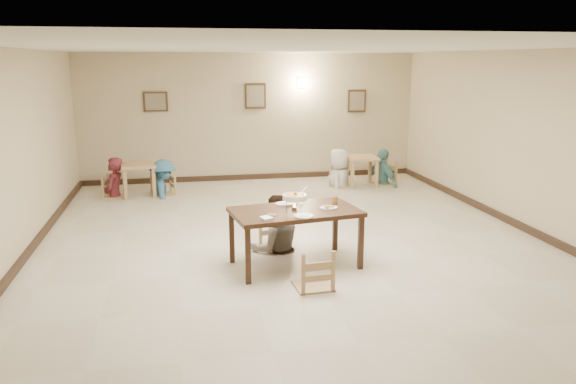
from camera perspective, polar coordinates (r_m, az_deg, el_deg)
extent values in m
plane|color=beige|center=(8.94, 0.54, -5.18)|extent=(10.00, 10.00, 0.00)
plane|color=silver|center=(8.48, 0.59, 14.44)|extent=(10.00, 10.00, 0.00)
plane|color=#C4B38F|center=(13.48, -3.76, 7.59)|extent=(10.00, 0.00, 10.00)
plane|color=#C4B38F|center=(3.95, 15.45, -6.86)|extent=(10.00, 0.00, 10.00)
plane|color=#C4B38F|center=(8.71, -26.19, 3.14)|extent=(0.00, 10.00, 10.00)
plane|color=#C4B38F|center=(10.16, 23.32, 4.68)|extent=(0.00, 10.00, 10.00)
cube|color=#2F1F15|center=(13.67, -3.65, 1.56)|extent=(8.00, 0.06, 0.12)
cube|color=#2F1F15|center=(9.04, -25.08, -5.86)|extent=(0.06, 10.00, 0.12)
cube|color=#2F1F15|center=(10.43, 22.46, -3.15)|extent=(0.06, 10.00, 0.12)
cube|color=#392715|center=(13.30, -13.31, 8.92)|extent=(0.55, 0.03, 0.45)
cube|color=gray|center=(13.29, -13.32, 8.92)|extent=(0.45, 0.01, 0.37)
cube|color=#392715|center=(13.41, -3.34, 9.71)|extent=(0.50, 0.03, 0.60)
cube|color=gray|center=(13.39, -3.33, 9.70)|extent=(0.41, 0.01, 0.49)
cube|color=#392715|center=(13.98, 7.01, 9.16)|extent=(0.45, 0.03, 0.55)
cube|color=gray|center=(13.96, 7.03, 9.16)|extent=(0.37, 0.01, 0.45)
cube|color=#FFD88C|center=(13.59, 1.33, 11.04)|extent=(0.16, 0.05, 0.22)
cube|color=#392215|center=(7.75, 0.74, -2.04)|extent=(1.86, 1.22, 0.06)
cube|color=#392215|center=(7.25, -4.09, -6.53)|extent=(0.07, 0.07, 0.75)
cube|color=#392215|center=(7.81, 7.40, -5.14)|extent=(0.07, 0.07, 0.75)
cube|color=#392215|center=(8.03, -5.74, -4.57)|extent=(0.07, 0.07, 0.75)
cube|color=#392215|center=(8.54, 4.81, -3.46)|extent=(0.07, 0.07, 0.75)
cube|color=tan|center=(8.59, -1.23, -2.94)|extent=(0.44, 0.44, 0.05)
cube|color=tan|center=(7.12, 2.59, -6.20)|extent=(0.47, 0.47, 0.05)
imported|color=gray|center=(8.41, -1.29, -0.29)|extent=(0.90, 0.74, 1.71)
torus|color=silver|center=(7.73, 0.67, -0.79)|extent=(0.26, 0.26, 0.01)
cylinder|color=silver|center=(7.76, 0.67, -1.64)|extent=(0.07, 0.07, 0.04)
cone|color=#FFA526|center=(7.75, 0.67, -1.29)|extent=(0.04, 0.04, 0.06)
cylinder|color=white|center=(7.72, 0.67, -0.53)|extent=(0.33, 0.33, 0.07)
cylinder|color=#A75A0E|center=(7.72, 0.67, -0.29)|extent=(0.29, 0.29, 0.02)
sphere|color=#2D7223|center=(7.70, 0.76, -0.16)|extent=(0.05, 0.05, 0.05)
cylinder|color=silver|center=(7.80, 1.49, 0.08)|extent=(0.15, 0.09, 0.10)
cylinder|color=silver|center=(7.82, 1.30, -1.15)|extent=(0.01, 0.01, 0.15)
cylinder|color=silver|center=(7.79, -0.15, -1.22)|extent=(0.01, 0.01, 0.15)
cylinder|color=silver|center=(7.64, 0.84, -1.50)|extent=(0.01, 0.01, 0.15)
cylinder|color=white|center=(8.02, -0.24, -1.20)|extent=(0.30, 0.30, 0.02)
ellipsoid|color=white|center=(8.02, -0.24, -1.15)|extent=(0.20, 0.17, 0.07)
cylinder|color=white|center=(7.41, 1.61, -2.46)|extent=(0.26, 0.26, 0.02)
ellipsoid|color=white|center=(7.40, 1.61, -2.41)|extent=(0.17, 0.14, 0.06)
cylinder|color=white|center=(7.83, 4.17, -1.61)|extent=(0.25, 0.25, 0.02)
sphere|color=#2D7223|center=(7.75, 4.03, -1.58)|extent=(0.04, 0.04, 0.04)
cylinder|color=white|center=(7.48, -1.63, -2.31)|extent=(0.11, 0.11, 0.02)
cylinder|color=#B42C1B|center=(7.47, -1.63, -2.25)|extent=(0.08, 0.08, 0.01)
cube|color=white|center=(7.28, -2.24, -2.68)|extent=(0.17, 0.20, 0.03)
cube|color=silver|center=(7.37, -1.94, -2.53)|extent=(0.06, 0.17, 0.01)
cube|color=silver|center=(7.38, -1.70, -2.51)|extent=(0.06, 0.17, 0.01)
cylinder|color=white|center=(8.06, 4.80, -0.74)|extent=(0.07, 0.07, 0.14)
cylinder|color=orange|center=(8.06, 4.80, -0.84)|extent=(0.06, 0.06, 0.11)
cube|color=tan|center=(12.26, -14.99, 2.66)|extent=(0.78, 0.78, 0.06)
cube|color=tan|center=(12.03, -16.18, 0.70)|extent=(0.07, 0.07, 0.64)
cube|color=tan|center=(12.06, -13.45, 0.89)|extent=(0.07, 0.07, 0.64)
cube|color=tan|center=(12.60, -16.29, 1.24)|extent=(0.07, 0.07, 0.64)
cube|color=tan|center=(12.63, -13.68, 1.43)|extent=(0.07, 0.07, 0.64)
cube|color=tan|center=(12.96, 7.51, 3.47)|extent=(0.72, 0.72, 0.06)
cube|color=tan|center=(12.69, 6.55, 1.73)|extent=(0.07, 0.07, 0.62)
cube|color=tan|center=(12.83, 8.98, 1.78)|extent=(0.07, 0.07, 0.62)
cube|color=tan|center=(13.22, 5.99, 2.21)|extent=(0.07, 0.07, 0.62)
cube|color=tan|center=(13.36, 8.33, 2.26)|extent=(0.07, 0.07, 0.62)
cube|color=tan|center=(12.35, -17.27, 1.34)|extent=(0.41, 0.41, 0.04)
cube|color=tan|center=(12.22, -12.57, 1.62)|extent=(0.44, 0.44, 0.05)
cube|color=tan|center=(12.92, 5.21, 2.39)|extent=(0.41, 0.41, 0.04)
cube|color=tan|center=(13.16, 9.61, 2.82)|extent=(0.49, 0.49, 0.05)
imported|color=maroon|center=(12.27, -17.42, 3.37)|extent=(0.55, 0.70, 1.69)
imported|color=teal|center=(12.16, -12.65, 3.23)|extent=(0.74, 1.09, 1.55)
imported|color=silver|center=(12.84, 5.25, 4.39)|extent=(0.85, 0.99, 1.72)
imported|color=#5B9A96|center=(13.10, 9.67, 4.35)|extent=(0.74, 1.07, 1.68)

